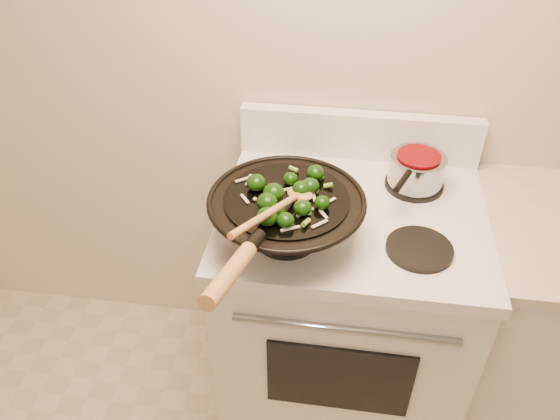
# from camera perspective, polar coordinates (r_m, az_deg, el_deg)

# --- Properties ---
(stove) EXTENTS (0.78, 0.67, 1.08)m
(stove) POSITION_cam_1_polar(r_m,az_deg,el_deg) (1.93, 6.58, -10.53)
(stove) COLOR white
(stove) RESTS_ON ground
(wok) EXTENTS (0.42, 0.69, 0.25)m
(wok) POSITION_cam_1_polar(r_m,az_deg,el_deg) (1.45, 0.61, -0.61)
(wok) COLOR black
(wok) RESTS_ON stove
(stirfry) EXTENTS (0.28, 0.28, 0.05)m
(stirfry) POSITION_cam_1_polar(r_m,az_deg,el_deg) (1.39, 0.64, 1.48)
(stirfry) COLOR black
(stirfry) RESTS_ON wok
(wooden_spoon) EXTENTS (0.18, 0.31, 0.09)m
(wooden_spoon) POSITION_cam_1_polar(r_m,az_deg,el_deg) (1.35, 0.24, 0.56)
(wooden_spoon) COLOR #B48147
(wooden_spoon) RESTS_ON wok
(saucepan) EXTENTS (0.17, 0.26, 0.10)m
(saucepan) POSITION_cam_1_polar(r_m,az_deg,el_deg) (1.71, 14.07, 4.13)
(saucepan) COLOR gray
(saucepan) RESTS_ON stove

